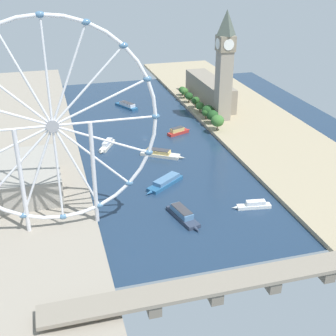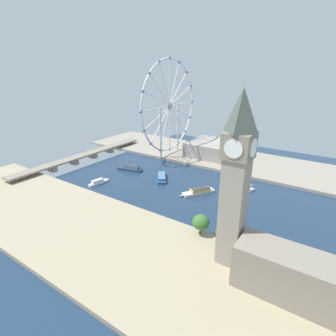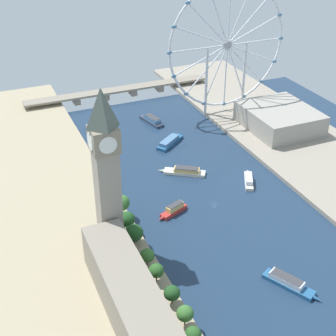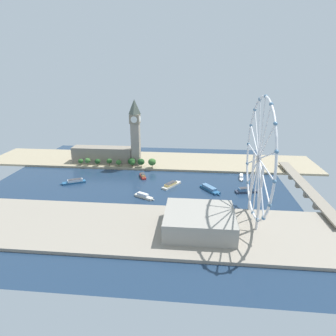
# 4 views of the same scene
# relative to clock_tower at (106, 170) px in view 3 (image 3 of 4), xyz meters

# --- Properties ---
(ground_plane) EXTENTS (377.32, 377.32, 0.00)m
(ground_plane) POSITION_rel_clock_tower_xyz_m (78.35, 17.61, -54.29)
(ground_plane) COLOR #1E334C
(riverbank_left) EXTENTS (90.00, 520.00, 3.00)m
(riverbank_left) POSITION_rel_clock_tower_xyz_m (-25.31, 17.61, -52.79)
(riverbank_left) COLOR tan
(riverbank_left) RESTS_ON ground_plane
(clock_tower) EXTENTS (15.46, 15.46, 98.69)m
(clock_tower) POSITION_rel_clock_tower_xyz_m (0.00, 0.00, 0.00)
(clock_tower) COLOR gray
(clock_tower) RESTS_ON riverbank_left
(parliament_block) EXTENTS (22.00, 94.39, 23.79)m
(parliament_block) POSITION_rel_clock_tower_xyz_m (-7.67, -55.19, -39.39)
(parliament_block) COLOR gray
(parliament_block) RESTS_ON riverbank_left
(tree_row_embankment) EXTENTS (13.83, 120.24, 14.22)m
(tree_row_embankment) POSITION_rel_clock_tower_xyz_m (13.59, -14.99, -43.39)
(tree_row_embankment) COLOR #513823
(tree_row_embankment) RESTS_ON riverbank_left
(ferris_wheel) EXTENTS (116.06, 3.20, 118.80)m
(ferris_wheel) POSITION_rel_clock_tower_xyz_m (156.31, 147.59, 9.55)
(ferris_wheel) COLOR silver
(ferris_wheel) RESTS_ON riverbank_right
(riverside_hall) EXTENTS (55.17, 63.03, 17.69)m
(riverside_hall) POSITION_rel_clock_tower_xyz_m (181.89, 95.19, -42.45)
(riverside_hall) COLOR gray
(riverside_hall) RESTS_ON riverbank_right
(river_bridge) EXTENTS (189.32, 13.82, 8.23)m
(river_bridge) POSITION_rel_clock_tower_xyz_m (78.35, 224.66, -48.14)
(river_bridge) COLOR gray
(river_bridge) RESTS_ON ground_plane
(tour_boat_0) EXTENTS (19.72, 32.49, 5.74)m
(tour_boat_0) POSITION_rel_clock_tower_xyz_m (78.23, -67.59, -51.91)
(tour_boat_0) COLOR #235684
(tour_boat_0) RESTS_ON ground_plane
(tour_boat_1) EXTENTS (23.67, 12.67, 6.35)m
(tour_boat_1) POSITION_rel_clock_tower_xyz_m (48.24, 18.50, -51.71)
(tour_boat_1) COLOR #B22D28
(tour_boat_1) RESTS_ON ground_plane
(tour_boat_2) EXTENTS (14.08, 33.54, 6.21)m
(tour_boat_2) POSITION_rel_clock_tower_xyz_m (86.07, 153.91, -51.73)
(tour_boat_2) COLOR #2D384C
(tour_boat_2) RESTS_ON ground_plane
(tour_boat_3) EXTENTS (33.14, 23.88, 5.60)m
(tour_boat_3) POSITION_rel_clock_tower_xyz_m (75.78, 60.69, -52.01)
(tour_boat_3) COLOR beige
(tour_boat_3) RESTS_ON ground_plane
(tour_boat_4) EXTENTS (31.95, 25.65, 5.29)m
(tour_boat_4) POSITION_rel_clock_tower_xyz_m (84.97, 109.25, -52.02)
(tour_boat_4) COLOR #235684
(tour_boat_4) RESTS_ON ground_plane
(tour_boat_5) EXTENTS (16.96, 26.85, 5.48)m
(tour_boat_5) POSITION_rel_clock_tower_xyz_m (113.55, 31.60, -52.09)
(tour_boat_5) COLOR beige
(tour_boat_5) RESTS_ON ground_plane
(tour_boat_6) EXTENTS (25.47, 7.71, 5.05)m
(tour_boat_6) POSITION_rel_clock_tower_xyz_m (39.29, 154.14, -52.28)
(tour_boat_6) COLOR white
(tour_boat_6) RESTS_ON ground_plane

